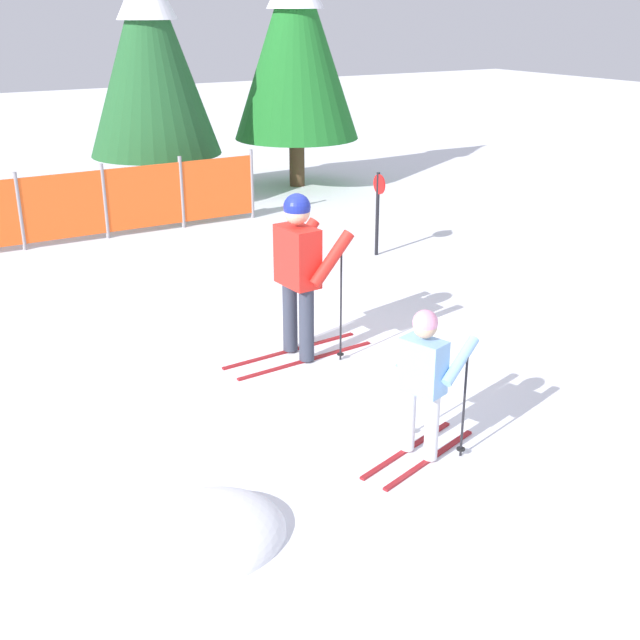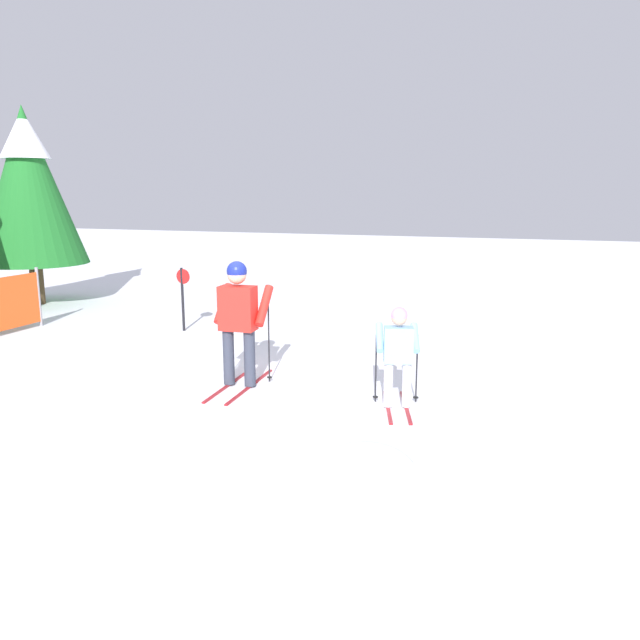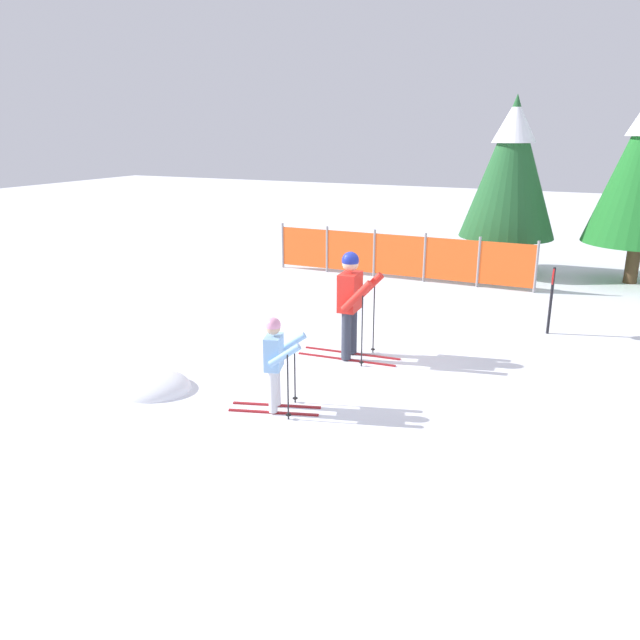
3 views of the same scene
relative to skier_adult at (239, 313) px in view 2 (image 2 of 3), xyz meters
The scene contains 6 objects.
ground_plane 1.02m from the skier_adult, 129.72° to the right, with size 60.00×60.00×0.00m, color white.
skier_adult is the anchor object (origin of this frame).
skier_child 2.22m from the skier_adult, 93.51° to the right, with size 1.20×0.67×1.25m.
conifer_far 8.64m from the skier_adult, 60.99° to the left, with size 2.42×2.42×4.50m.
trail_marker 3.76m from the skier_adult, 43.35° to the left, with size 0.05×0.28×1.20m.
snow_mound 3.28m from the skier_adult, 131.79° to the right, with size 1.19×1.01×0.48m, color white.
Camera 2 is at (-7.20, -3.67, 2.58)m, focal length 35.00 mm.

